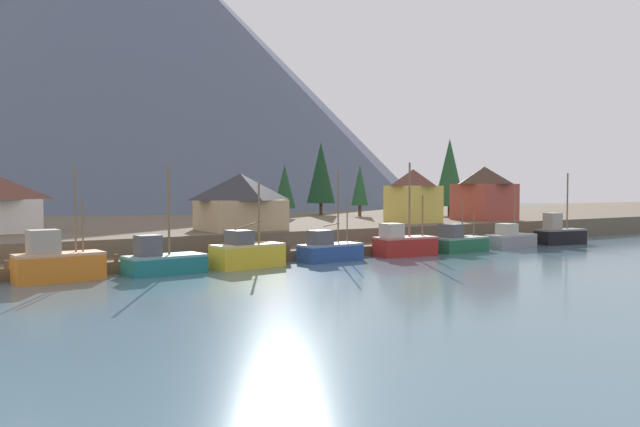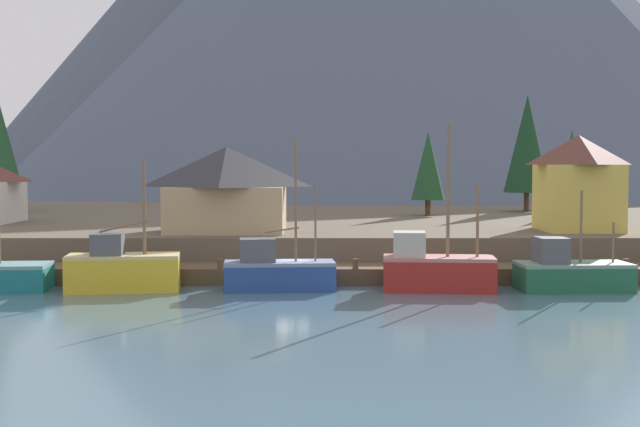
{
  "view_description": "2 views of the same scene",
  "coord_description": "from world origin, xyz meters",
  "px_view_note": "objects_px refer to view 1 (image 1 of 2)",
  "views": [
    {
      "loc": [
        -35.0,
        -52.88,
        7.03
      ],
      "look_at": [
        1.35,
        2.92,
        4.31
      ],
      "focal_mm": 36.97,
      "sensor_mm": 36.0,
      "label": 1
    },
    {
      "loc": [
        1.9,
        -50.12,
        7.13
      ],
      "look_at": [
        1.71,
        2.33,
        4.16
      ],
      "focal_mm": 48.11,
      "sensor_mm": 36.0,
      "label": 2
    }
  ],
  "objects_px": {
    "fishing_boat_red": "(404,244)",
    "fishing_boat_grey": "(511,239)",
    "fishing_boat_blue": "(329,250)",
    "conifer_mid_right": "(450,172)",
    "house_yellow": "(413,195)",
    "conifer_near_right": "(321,173)",
    "fishing_boat_green": "(458,242)",
    "conifer_back_left": "(360,185)",
    "conifer_back_right": "(285,187)",
    "house_tan": "(241,201)",
    "fishing_boat_black": "(559,234)",
    "fishing_boat_yellow": "(247,253)",
    "fishing_boat_orange": "(57,263)",
    "fishing_boat_teal": "(163,261)",
    "house_red": "(484,193)"
  },
  "relations": [
    {
      "from": "fishing_boat_red",
      "to": "fishing_boat_grey",
      "type": "xyz_separation_m",
      "value": [
        16.22,
        0.21,
        -0.23
      ]
    },
    {
      "from": "fishing_boat_blue",
      "to": "conifer_mid_right",
      "type": "bearing_deg",
      "value": 26.25
    },
    {
      "from": "fishing_boat_red",
      "to": "house_yellow",
      "type": "xyz_separation_m",
      "value": [
        11.65,
        11.92,
        4.7
      ]
    },
    {
      "from": "fishing_boat_blue",
      "to": "conifer_near_right",
      "type": "height_order",
      "value": "conifer_near_right"
    },
    {
      "from": "fishing_boat_green",
      "to": "conifer_back_left",
      "type": "bearing_deg",
      "value": 70.63
    },
    {
      "from": "conifer_back_right",
      "to": "house_tan",
      "type": "bearing_deg",
      "value": -130.53
    },
    {
      "from": "fishing_boat_blue",
      "to": "conifer_mid_right",
      "type": "relative_size",
      "value": 0.72
    },
    {
      "from": "fishing_boat_grey",
      "to": "fishing_boat_black",
      "type": "bearing_deg",
      "value": -4.13
    },
    {
      "from": "fishing_boat_yellow",
      "to": "conifer_mid_right",
      "type": "bearing_deg",
      "value": 19.23
    },
    {
      "from": "fishing_boat_grey",
      "to": "house_tan",
      "type": "bearing_deg",
      "value": 157.51
    },
    {
      "from": "fishing_boat_yellow",
      "to": "fishing_boat_green",
      "type": "relative_size",
      "value": 1.15
    },
    {
      "from": "fishing_boat_orange",
      "to": "fishing_boat_yellow",
      "type": "height_order",
      "value": "fishing_boat_orange"
    },
    {
      "from": "fishing_boat_orange",
      "to": "fishing_boat_teal",
      "type": "relative_size",
      "value": 0.98
    },
    {
      "from": "house_tan",
      "to": "conifer_near_right",
      "type": "relative_size",
      "value": 0.72
    },
    {
      "from": "fishing_boat_green",
      "to": "conifer_back_left",
      "type": "distance_m",
      "value": 31.39
    },
    {
      "from": "fishing_boat_yellow",
      "to": "house_tan",
      "type": "distance_m",
      "value": 12.66
    },
    {
      "from": "conifer_near_right",
      "to": "conifer_back_right",
      "type": "bearing_deg",
      "value": -146.96
    },
    {
      "from": "fishing_boat_teal",
      "to": "conifer_near_right",
      "type": "relative_size",
      "value": 0.75
    },
    {
      "from": "conifer_mid_right",
      "to": "house_tan",
      "type": "bearing_deg",
      "value": -163.98
    },
    {
      "from": "fishing_boat_orange",
      "to": "fishing_boat_red",
      "type": "bearing_deg",
      "value": -3.98
    },
    {
      "from": "fishing_boat_yellow",
      "to": "fishing_boat_grey",
      "type": "height_order",
      "value": "fishing_boat_yellow"
    },
    {
      "from": "fishing_boat_red",
      "to": "fishing_boat_black",
      "type": "height_order",
      "value": "fishing_boat_red"
    },
    {
      "from": "fishing_boat_red",
      "to": "fishing_boat_black",
      "type": "relative_size",
      "value": 1.09
    },
    {
      "from": "conifer_back_right",
      "to": "fishing_boat_teal",
      "type": "bearing_deg",
      "value": -133.68
    },
    {
      "from": "conifer_near_right",
      "to": "fishing_boat_blue",
      "type": "bearing_deg",
      "value": -122.14
    },
    {
      "from": "house_tan",
      "to": "conifer_near_right",
      "type": "distance_m",
      "value": 37.73
    },
    {
      "from": "fishing_boat_green",
      "to": "conifer_near_right",
      "type": "relative_size",
      "value": 0.55
    },
    {
      "from": "house_yellow",
      "to": "conifer_back_right",
      "type": "height_order",
      "value": "conifer_back_right"
    },
    {
      "from": "house_red",
      "to": "conifer_near_right",
      "type": "xyz_separation_m",
      "value": [
        -10.05,
        25.23,
        3.04
      ]
    },
    {
      "from": "fishing_boat_green",
      "to": "house_red",
      "type": "height_order",
      "value": "house_red"
    },
    {
      "from": "fishing_boat_black",
      "to": "conifer_mid_right",
      "type": "distance_m",
      "value": 24.32
    },
    {
      "from": "conifer_back_right",
      "to": "fishing_boat_red",
      "type": "bearing_deg",
      "value": -96.37
    },
    {
      "from": "conifer_mid_right",
      "to": "conifer_back_left",
      "type": "xyz_separation_m",
      "value": [
        -12.04,
        6.84,
        -1.99
      ]
    },
    {
      "from": "fishing_boat_orange",
      "to": "house_tan",
      "type": "height_order",
      "value": "fishing_boat_orange"
    },
    {
      "from": "fishing_boat_blue",
      "to": "conifer_near_right",
      "type": "distance_m",
      "value": 44.12
    },
    {
      "from": "fishing_boat_blue",
      "to": "house_tan",
      "type": "xyz_separation_m",
      "value": [
        -3.97,
        10.65,
        4.44
      ]
    },
    {
      "from": "fishing_boat_blue",
      "to": "house_red",
      "type": "xyz_separation_m",
      "value": [
        33.11,
        11.48,
        5.14
      ]
    },
    {
      "from": "conifer_back_left",
      "to": "conifer_back_right",
      "type": "relative_size",
      "value": 1.03
    },
    {
      "from": "conifer_back_left",
      "to": "fishing_boat_red",
      "type": "bearing_deg",
      "value": -118.95
    },
    {
      "from": "fishing_boat_black",
      "to": "house_yellow",
      "type": "height_order",
      "value": "house_yellow"
    },
    {
      "from": "fishing_boat_green",
      "to": "conifer_back_right",
      "type": "distance_m",
      "value": 30.81
    },
    {
      "from": "house_red",
      "to": "conifer_mid_right",
      "type": "distance_m",
      "value": 12.22
    },
    {
      "from": "fishing_boat_green",
      "to": "conifer_near_right",
      "type": "height_order",
      "value": "conifer_near_right"
    },
    {
      "from": "fishing_boat_yellow",
      "to": "conifer_back_right",
      "type": "distance_m",
      "value": 37.16
    },
    {
      "from": "fishing_boat_red",
      "to": "fishing_boat_green",
      "type": "relative_size",
      "value": 1.48
    },
    {
      "from": "fishing_boat_yellow",
      "to": "house_yellow",
      "type": "distance_m",
      "value": 32.15
    },
    {
      "from": "fishing_boat_yellow",
      "to": "conifer_mid_right",
      "type": "distance_m",
      "value": 52.08
    },
    {
      "from": "house_red",
      "to": "fishing_boat_blue",
      "type": "bearing_deg",
      "value": -160.88
    },
    {
      "from": "fishing_boat_orange",
      "to": "conifer_back_right",
      "type": "bearing_deg",
      "value": 35.34
    },
    {
      "from": "conifer_near_right",
      "to": "conifer_back_left",
      "type": "distance_m",
      "value": 7.95
    }
  ]
}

